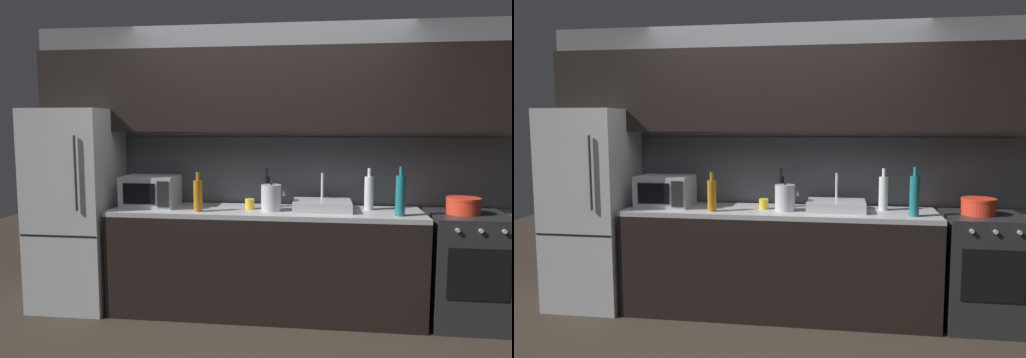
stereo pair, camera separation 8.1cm
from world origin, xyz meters
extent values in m
cube|color=slate|center=(0.00, 1.30, 1.25)|extent=(4.34, 0.10, 2.50)
cube|color=#4C4F54|center=(0.00, 1.25, 1.20)|extent=(4.34, 0.01, 0.60)
cube|color=black|center=(0.00, 1.08, 1.90)|extent=(3.99, 0.34, 0.70)
cube|color=black|center=(0.00, 0.90, 0.43)|extent=(2.60, 0.60, 0.86)
cube|color=#9E9EA3|center=(0.00, 0.90, 0.88)|extent=(2.60, 0.60, 0.04)
cube|color=#ADAFB5|center=(-1.68, 0.90, 0.87)|extent=(0.68, 0.66, 1.74)
cube|color=black|center=(-1.68, 0.57, 0.70)|extent=(0.67, 0.00, 0.01)
cylinder|color=#333333|center=(-1.49, 0.55, 1.22)|extent=(0.02, 0.02, 0.61)
cube|color=#232326|center=(1.64, 0.90, 0.45)|extent=(0.60, 0.60, 0.90)
cube|color=black|center=(1.64, 0.60, 0.50)|extent=(0.45, 0.01, 0.40)
cylinder|color=#B2B2B7|center=(1.48, 0.59, 0.83)|extent=(0.03, 0.02, 0.03)
cylinder|color=#B2B2B7|center=(1.64, 0.59, 0.83)|extent=(0.03, 0.02, 0.03)
cylinder|color=#B2B2B7|center=(1.81, 0.59, 0.83)|extent=(0.03, 0.02, 0.03)
cube|color=#A8AAAF|center=(-1.00, 0.92, 1.04)|extent=(0.46, 0.34, 0.27)
cube|color=black|center=(-1.04, 0.75, 1.04)|extent=(0.28, 0.01, 0.18)
cube|color=black|center=(-0.83, 0.75, 1.04)|extent=(0.10, 0.01, 0.22)
cube|color=#ADAFB5|center=(0.48, 0.93, 0.94)|extent=(0.48, 0.38, 0.08)
cylinder|color=silver|center=(0.48, 1.06, 1.09)|extent=(0.02, 0.02, 0.22)
cylinder|color=#B7BABF|center=(0.06, 0.85, 1.01)|extent=(0.17, 0.17, 0.22)
sphere|color=black|center=(0.06, 0.85, 1.13)|extent=(0.02, 0.02, 0.02)
cone|color=#B7BABF|center=(0.16, 0.85, 1.05)|extent=(0.03, 0.03, 0.05)
cylinder|color=silver|center=(0.87, 1.00, 1.04)|extent=(0.08, 0.08, 0.28)
cylinder|color=silver|center=(0.87, 1.00, 1.21)|extent=(0.03, 0.03, 0.07)
cylinder|color=#19666B|center=(1.08, 0.75, 1.06)|extent=(0.08, 0.08, 0.32)
cylinder|color=#19666B|center=(1.08, 0.75, 1.25)|extent=(0.03, 0.03, 0.07)
cylinder|color=#B27019|center=(-0.53, 0.74, 1.03)|extent=(0.07, 0.07, 0.26)
cylinder|color=#B27019|center=(-0.53, 0.74, 1.19)|extent=(0.03, 0.03, 0.07)
cylinder|color=black|center=(0.00, 1.02, 1.03)|extent=(0.06, 0.06, 0.27)
cylinder|color=black|center=(0.00, 1.02, 1.20)|extent=(0.02, 0.02, 0.07)
cylinder|color=gold|center=(-0.13, 0.91, 0.94)|extent=(0.08, 0.08, 0.09)
cylinder|color=red|center=(1.60, 0.90, 0.96)|extent=(0.26, 0.26, 0.11)
cylinder|color=red|center=(1.60, 0.90, 1.02)|extent=(0.27, 0.27, 0.02)
camera|label=1|loc=(0.45, -3.11, 1.60)|focal=34.12mm
camera|label=2|loc=(0.53, -3.10, 1.60)|focal=34.12mm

